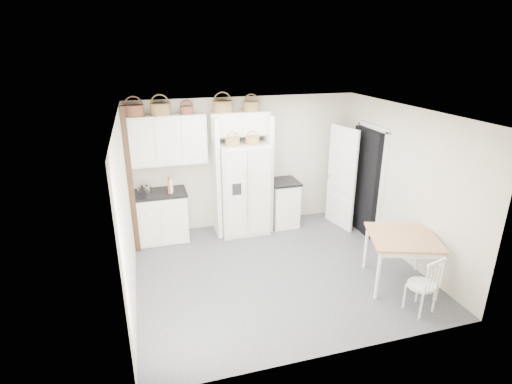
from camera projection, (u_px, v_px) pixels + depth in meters
name	position (u px, v px, depth m)	size (l,w,h in m)	color
floor	(277.00, 270.00, 6.62)	(4.50, 4.50, 0.00)	#35363D
ceiling	(280.00, 113.00, 5.72)	(4.50, 4.50, 0.00)	white
wall_back	(245.00, 163.00, 7.97)	(4.50, 4.50, 0.00)	beige
wall_left	(126.00, 213.00, 5.58)	(4.00, 4.00, 0.00)	beige
wall_right	(404.00, 184.00, 6.76)	(4.00, 4.00, 0.00)	beige
refrigerator	(243.00, 188.00, 7.76)	(0.92, 0.74, 1.78)	silver
base_cab_left	(160.00, 217.00, 7.53)	(0.99, 0.63, 0.92)	silver
base_cab_right	(283.00, 204.00, 8.18)	(0.52, 0.62, 0.91)	silver
dining_table	(400.00, 260.00, 6.14)	(0.98, 0.98, 0.82)	#A16744
windsor_chair	(422.00, 285.00, 5.49)	(0.40, 0.37, 0.82)	silver
counter_left	(158.00, 193.00, 7.37)	(1.04, 0.67, 0.04)	black
counter_right	(284.00, 182.00, 8.02)	(0.56, 0.66, 0.04)	black
toaster	(145.00, 190.00, 7.25)	(0.22, 0.13, 0.15)	silver
cookbook_red	(169.00, 186.00, 7.30)	(0.04, 0.18, 0.27)	#AE3A27
cookbook_cream	(171.00, 186.00, 7.31)	(0.04, 0.16, 0.24)	white
basket_upper_a	(134.00, 111.00, 6.89)	(0.34, 0.34, 0.19)	#5A301B
basket_upper_b	(160.00, 109.00, 7.01)	(0.35, 0.35, 0.21)	brown
basket_upper_c	(187.00, 110.00, 7.14)	(0.24, 0.24, 0.14)	#5A301B
basket_bridge_a	(223.00, 107.00, 7.30)	(0.37, 0.37, 0.21)	brown
basket_bridge_b	(251.00, 106.00, 7.44)	(0.31, 0.31, 0.18)	brown
basket_fridge_a	(233.00, 142.00, 7.28)	(0.26, 0.26, 0.14)	brown
basket_fridge_b	(252.00, 141.00, 7.38)	(0.26, 0.26, 0.14)	brown
upper_cabinet	(167.00, 140.00, 7.22)	(1.40, 0.34, 0.90)	silver
bridge_cabinet	(240.00, 124.00, 7.49)	(1.12, 0.34, 0.45)	silver
fridge_panel_left	(216.00, 177.00, 7.58)	(0.08, 0.60, 2.30)	silver
fridge_panel_right	(267.00, 173.00, 7.85)	(0.08, 0.60, 2.30)	silver
trim_post	(131.00, 183.00, 6.81)	(0.09, 0.09, 2.60)	black
doorway_void	(366.00, 182.00, 7.73)	(0.18, 0.85, 2.05)	black
door_slab	(341.00, 178.00, 7.94)	(0.80, 0.04, 2.05)	white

